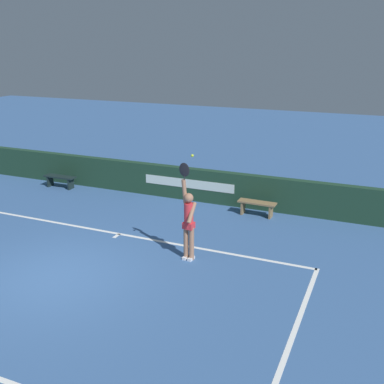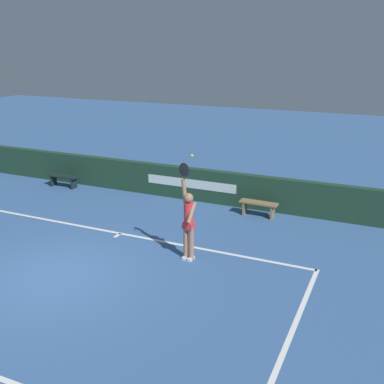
{
  "view_description": "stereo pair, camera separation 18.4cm",
  "coord_description": "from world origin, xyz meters",
  "views": [
    {
      "loc": [
        6.75,
        -7.67,
        5.22
      ],
      "look_at": [
        2.45,
        2.37,
        1.7
      ],
      "focal_mm": 43.39,
      "sensor_mm": 36.0,
      "label": 1
    },
    {
      "loc": [
        6.92,
        -7.6,
        5.22
      ],
      "look_at": [
        2.45,
        2.37,
        1.7
      ],
      "focal_mm": 43.39,
      "sensor_mm": 36.0,
      "label": 2
    }
  ],
  "objects": [
    {
      "name": "ground_plane",
      "position": [
        0.0,
        0.0,
        0.0
      ],
      "size": [
        60.0,
        60.0,
        0.0
      ],
      "primitive_type": "plane",
      "color": "#395F95"
    },
    {
      "name": "court_lines",
      "position": [
        0.0,
        -0.16,
        0.0
      ],
      "size": [
        11.23,
        6.06,
        0.0
      ],
      "color": "white",
      "rests_on": "ground"
    },
    {
      "name": "back_wall",
      "position": [
        0.0,
        6.43,
        0.56
      ],
      "size": [
        16.92,
        0.29,
        1.13
      ],
      "color": "#1C3B28",
      "rests_on": "ground"
    },
    {
      "name": "tennis_player",
      "position": [
        2.47,
        2.1,
        1.04
      ],
      "size": [
        0.45,
        0.4,
        2.51
      ],
      "color": "#A37256",
      "rests_on": "ground"
    },
    {
      "name": "tennis_ball",
      "position": [
        2.7,
        1.79,
        2.77
      ],
      "size": [
        0.07,
        0.07,
        0.07
      ],
      "color": "#C7E431"
    },
    {
      "name": "courtside_bench_near",
      "position": [
        -4.42,
        5.77,
        0.34
      ],
      "size": [
        1.25,
        0.37,
        0.45
      ],
      "color": "black",
      "rests_on": "ground"
    },
    {
      "name": "courtside_bench_far",
      "position": [
        3.21,
        5.78,
        0.34
      ],
      "size": [
        1.21,
        0.4,
        0.46
      ],
      "color": "olive",
      "rests_on": "ground"
    }
  ]
}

